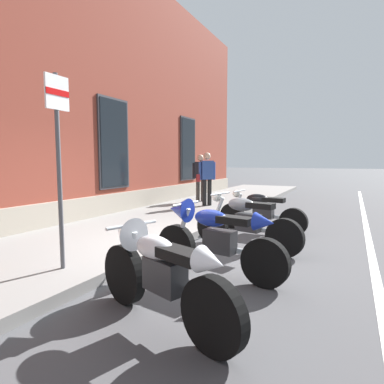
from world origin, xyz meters
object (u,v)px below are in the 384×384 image
(motorcycle_white_sport, at_px, (157,269))
(motorcycle_blue_sport, at_px, (212,235))
(motorcycle_black_naked, at_px, (260,211))
(pedestrian_blue_top, at_px, (207,176))
(parking_sign, at_px, (58,145))
(motorcycle_grey_naked, at_px, (245,223))
(pedestrian_dark_jacket, at_px, (201,175))

(motorcycle_white_sport, xyz_separation_m, motorcycle_blue_sport, (1.49, 0.05, 0.02))
(motorcycle_blue_sport, distance_m, motorcycle_black_naked, 3.04)
(motorcycle_blue_sport, bearing_deg, motorcycle_white_sport, -178.09)
(motorcycle_white_sport, relative_size, motorcycle_blue_sport, 0.94)
(motorcycle_blue_sport, height_order, pedestrian_blue_top, pedestrian_blue_top)
(motorcycle_blue_sport, height_order, parking_sign, parking_sign)
(motorcycle_white_sport, bearing_deg, motorcycle_black_naked, 1.96)
(pedestrian_blue_top, bearing_deg, motorcycle_grey_naked, -147.20)
(motorcycle_black_naked, height_order, pedestrian_dark_jacket, pedestrian_dark_jacket)
(motorcycle_white_sport, xyz_separation_m, pedestrian_dark_jacket, (7.80, 3.23, 0.55))
(pedestrian_blue_top, xyz_separation_m, pedestrian_dark_jacket, (0.93, 0.67, -0.03))
(motorcycle_blue_sport, xyz_separation_m, parking_sign, (-1.09, 1.74, 1.25))
(motorcycle_blue_sport, xyz_separation_m, pedestrian_dark_jacket, (6.32, 3.18, 0.53))
(parking_sign, bearing_deg, pedestrian_blue_top, 6.81)
(motorcycle_black_naked, distance_m, pedestrian_dark_jacket, 4.54)
(parking_sign, bearing_deg, motorcycle_blue_sport, -57.82)
(motorcycle_grey_naked, bearing_deg, parking_sign, 145.21)
(motorcycle_grey_naked, bearing_deg, pedestrian_dark_jacket, 33.38)
(motorcycle_blue_sport, bearing_deg, pedestrian_blue_top, 25.00)
(pedestrian_dark_jacket, distance_m, parking_sign, 7.58)
(motorcycle_grey_naked, distance_m, pedestrian_dark_jacket, 5.86)
(pedestrian_dark_jacket, bearing_deg, motorcycle_white_sport, -157.51)
(motorcycle_grey_naked, distance_m, parking_sign, 3.36)
(motorcycle_black_naked, bearing_deg, parking_sign, 158.43)
(parking_sign, bearing_deg, motorcycle_white_sport, -102.39)
(parking_sign, bearing_deg, motorcycle_black_naked, -21.57)
(motorcycle_black_naked, distance_m, pedestrian_blue_top, 3.43)
(motorcycle_white_sport, distance_m, motorcycle_blue_sport, 1.49)
(motorcycle_blue_sport, xyz_separation_m, pedestrian_blue_top, (5.39, 2.51, 0.56))
(motorcycle_black_naked, xyz_separation_m, parking_sign, (-4.13, 1.63, 1.35))
(motorcycle_grey_naked, distance_m, pedestrian_blue_top, 4.73)
(motorcycle_white_sport, xyz_separation_m, motorcycle_grey_naked, (2.93, 0.02, -0.05))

